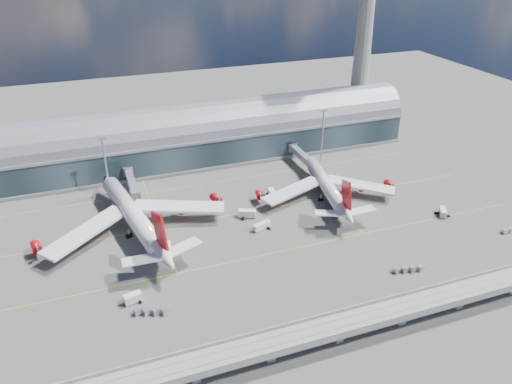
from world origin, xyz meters
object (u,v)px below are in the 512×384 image
object	(u,v)px
control_tower	(364,37)
cargo_train_2	(508,231)
airliner_left	(135,217)
service_truck_2	(262,226)
floodlight_mast_right	(322,134)
cargo_train_1	(409,269)
cargo_train_0	(152,312)
service_truck_3	(443,212)
service_truck_0	(168,249)
service_truck_4	(272,193)
floodlight_mast_left	(106,165)
service_truck_1	(133,298)
airliner_right	(327,187)
service_truck_5	(247,214)

from	to	relation	value
control_tower	cargo_train_2	distance (m)	121.79
airliner_left	service_truck_2	xyz separation A→B (m)	(44.60, -13.87, -5.19)
floodlight_mast_right	cargo_train_1	size ratio (longest dim) A/B	2.38
cargo_train_0	service_truck_3	bearing A→B (deg)	-101.27
service_truck_0	control_tower	bearing A→B (deg)	43.21
airliner_left	cargo_train_0	bearing A→B (deg)	-103.18
floodlight_mast_right	service_truck_2	distance (m)	70.44
floodlight_mast_right	service_truck_4	xyz separation A→B (m)	(-35.99, -25.53, -12.15)
control_tower	floodlight_mast_left	distance (m)	143.01
floodlight_mast_right	service_truck_1	world-z (taller)	floodlight_mast_right
cargo_train_0	service_truck_1	bearing A→B (deg)	11.29
airliner_left	service_truck_0	bearing A→B (deg)	-74.54
service_truck_0	cargo_train_0	world-z (taller)	service_truck_0
airliner_right	cargo_train_1	size ratio (longest dim) A/B	5.74
cargo_train_0	service_truck_4	bearing A→B (deg)	-66.86
floodlight_mast_left	airliner_left	xyz separation A→B (m)	(6.15, -34.98, -7.06)
control_tower	cargo_train_2	xyz separation A→B (m)	(0.63, -110.70, -50.77)
service_truck_1	airliner_left	bearing A→B (deg)	-20.53
cargo_train_2	airliner_right	bearing A→B (deg)	44.04
control_tower	cargo_train_0	bearing A→B (deg)	-140.09
control_tower	service_truck_5	world-z (taller)	control_tower
floodlight_mast_left	service_truck_2	distance (m)	71.50
airliner_left	service_truck_0	world-z (taller)	airliner_left
airliner_left	airliner_right	distance (m)	78.78
service_truck_4	cargo_train_0	distance (m)	82.28
service_truck_2	service_truck_5	distance (m)	10.42
service_truck_0	service_truck_3	bearing A→B (deg)	3.32
service_truck_1	service_truck_2	world-z (taller)	service_truck_1
service_truck_2	cargo_train_2	world-z (taller)	service_truck_2
service_truck_1	airliner_right	bearing A→B (deg)	-76.14
cargo_train_2	cargo_train_1	bearing A→B (deg)	96.06
airliner_right	cargo_train_0	world-z (taller)	airliner_right
airliner_left	airliner_right	bearing A→B (deg)	-10.33
floodlight_mast_left	service_truck_1	size ratio (longest dim) A/B	4.55
floodlight_mast_right	service_truck_1	bearing A→B (deg)	-143.43
service_truck_5	service_truck_0	bearing A→B (deg)	135.97
service_truck_1	service_truck_2	distance (m)	57.29
service_truck_3	service_truck_4	xyz separation A→B (m)	(-57.20, 38.35, 0.05)
service_truck_1	service_truck_2	size ratio (longest dim) A/B	0.75
service_truck_2	cargo_train_1	world-z (taller)	service_truck_2
floodlight_mast_right	service_truck_1	size ratio (longest dim) A/B	4.55
control_tower	airliner_left	xyz separation A→B (m)	(-128.85, -62.98, -45.06)
service_truck_1	service_truck_4	xyz separation A→B (m)	(64.47, 49.01, -0.06)
airliner_left	service_truck_1	bearing A→B (deg)	-109.87
service_truck_3	cargo_train_0	distance (m)	118.69
service_truck_2	service_truck_3	world-z (taller)	service_truck_3
floodlight_mast_right	cargo_train_2	xyz separation A→B (m)	(35.63, -82.70, -12.77)
control_tower	airliner_right	bearing A→B (deg)	-128.53
service_truck_3	cargo_train_2	xyz separation A→B (m)	(14.42, -18.81, -0.57)
airliner_right	airliner_left	bearing A→B (deg)	-169.70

